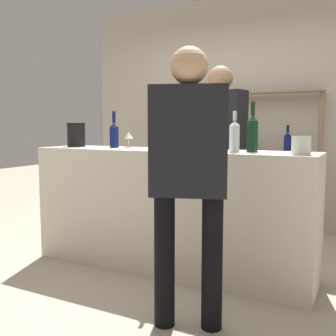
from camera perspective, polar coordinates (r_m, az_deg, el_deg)
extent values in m
plane|color=#B2A893|center=(3.52, 0.00, -14.41)|extent=(16.00, 16.00, 0.00)
cube|color=beige|center=(3.37, 0.00, -6.14)|extent=(2.44, 0.53, 1.04)
cube|color=#B2A899|center=(5.03, 9.94, 7.91)|extent=(4.04, 0.12, 2.80)
cylinder|color=#897056|center=(5.27, -1.33, 1.55)|extent=(0.05, 0.05, 1.63)
cylinder|color=#897056|center=(4.65, 21.11, 0.53)|extent=(0.05, 0.05, 1.63)
cube|color=#897056|center=(4.87, 9.34, 10.56)|extent=(2.08, 0.18, 0.02)
cube|color=#897056|center=(4.86, 9.19, 2.05)|extent=(2.08, 0.18, 0.02)
cylinder|color=black|center=(5.10, 2.13, 3.76)|extent=(0.08, 0.08, 0.24)
cone|color=black|center=(5.10, 2.13, 5.29)|extent=(0.08, 0.08, 0.03)
cylinder|color=black|center=(5.10, 2.14, 5.89)|extent=(0.03, 0.03, 0.07)
cylinder|color=#232328|center=(5.10, 2.14, 6.37)|extent=(0.03, 0.03, 0.01)
cylinder|color=black|center=(4.93, 6.78, 3.56)|extent=(0.07, 0.07, 0.22)
cone|color=black|center=(4.93, 6.80, 5.04)|extent=(0.07, 0.07, 0.03)
cylinder|color=black|center=(4.93, 6.81, 5.77)|extent=(0.03, 0.03, 0.10)
cylinder|color=black|center=(4.93, 6.81, 6.40)|extent=(0.03, 0.03, 0.01)
cylinder|color=#0F1956|center=(4.79, 11.73, 3.27)|extent=(0.07, 0.07, 0.20)
cone|color=#0F1956|center=(4.79, 11.76, 4.67)|extent=(0.07, 0.07, 0.03)
cylinder|color=#0F1956|center=(4.79, 11.77, 5.37)|extent=(0.03, 0.03, 0.08)
cylinder|color=maroon|center=(4.79, 11.78, 5.94)|extent=(0.03, 0.03, 0.01)
cylinder|color=#0F1956|center=(4.69, 16.93, 3.15)|extent=(0.08, 0.08, 0.21)
cone|color=#0F1956|center=(4.69, 16.98, 4.68)|extent=(0.08, 0.08, 0.04)
cylinder|color=#0F1956|center=(4.69, 17.00, 5.44)|extent=(0.03, 0.03, 0.09)
cylinder|color=gold|center=(4.69, 17.02, 6.04)|extent=(0.03, 0.03, 0.01)
cylinder|color=silver|center=(2.95, 7.51, 4.21)|extent=(0.08, 0.08, 0.20)
cone|color=silver|center=(2.95, 7.54, 6.53)|extent=(0.08, 0.08, 0.04)
cylinder|color=silver|center=(2.95, 7.56, 7.64)|extent=(0.03, 0.03, 0.08)
cylinder|color=#232328|center=(2.95, 7.57, 8.51)|extent=(0.03, 0.03, 0.01)
cylinder|color=black|center=(3.23, 5.46, 4.41)|extent=(0.08, 0.08, 0.21)
cone|color=black|center=(3.23, 5.48, 6.55)|extent=(0.08, 0.08, 0.03)
cylinder|color=black|center=(3.23, 5.50, 7.72)|extent=(0.03, 0.03, 0.10)
cylinder|color=gold|center=(3.23, 5.51, 8.69)|extent=(0.03, 0.03, 0.01)
cylinder|color=silver|center=(3.16, -0.35, 4.22)|extent=(0.08, 0.08, 0.19)
cone|color=silver|center=(3.16, -0.35, 6.22)|extent=(0.08, 0.08, 0.03)
cylinder|color=silver|center=(3.16, -0.35, 7.41)|extent=(0.03, 0.03, 0.10)
cylinder|color=black|center=(3.17, -0.35, 8.40)|extent=(0.03, 0.03, 0.01)
cylinder|color=black|center=(3.08, 12.14, 4.50)|extent=(0.09, 0.09, 0.24)
cone|color=black|center=(3.08, 12.19, 7.06)|extent=(0.09, 0.09, 0.04)
cylinder|color=black|center=(3.08, 12.22, 8.34)|extent=(0.03, 0.03, 0.10)
cylinder|color=maroon|center=(3.09, 12.25, 9.38)|extent=(0.03, 0.03, 0.01)
cylinder|color=#0F1956|center=(3.65, -7.82, 4.42)|extent=(0.08, 0.08, 0.19)
cone|color=#0F1956|center=(3.65, -7.85, 6.17)|extent=(0.08, 0.08, 0.04)
cylinder|color=#0F1956|center=(3.65, -7.86, 7.24)|extent=(0.03, 0.03, 0.10)
cylinder|color=maroon|center=(3.65, -7.88, 8.11)|extent=(0.03, 0.03, 0.01)
cylinder|color=silver|center=(3.05, 9.61, 4.21)|extent=(0.08, 0.08, 0.20)
cone|color=silver|center=(3.05, 9.65, 6.43)|extent=(0.08, 0.08, 0.04)
cylinder|color=silver|center=(3.05, 9.67, 7.47)|extent=(0.03, 0.03, 0.07)
cylinder|color=black|center=(3.05, 9.69, 8.28)|extent=(0.03, 0.03, 0.01)
cylinder|color=silver|center=(3.65, -5.74, 3.01)|extent=(0.06, 0.06, 0.00)
cylinder|color=silver|center=(3.65, -5.75, 3.65)|extent=(0.01, 0.01, 0.08)
cone|color=silver|center=(3.65, -5.76, 4.76)|extent=(0.09, 0.09, 0.06)
cylinder|color=black|center=(3.89, -13.17, 4.65)|extent=(0.17, 0.17, 0.22)
cylinder|color=black|center=(3.89, -13.21, 6.32)|extent=(0.18, 0.18, 0.01)
cylinder|color=silver|center=(2.86, 18.76, 3.11)|extent=(0.13, 0.13, 0.13)
sphere|color=tan|center=(2.86, 18.62, 2.82)|extent=(0.02, 0.02, 0.02)
sphere|color=tan|center=(2.87, 18.38, 3.10)|extent=(0.02, 0.02, 0.02)
sphere|color=tan|center=(2.82, 19.15, 2.56)|extent=(0.02, 0.02, 0.02)
sphere|color=tan|center=(2.88, 19.36, 2.84)|extent=(0.02, 0.02, 0.02)
cylinder|color=black|center=(2.45, 6.41, -13.56)|extent=(0.13, 0.13, 0.82)
cylinder|color=black|center=(2.47, -0.51, -13.34)|extent=(0.13, 0.13, 0.82)
cube|color=black|center=(2.32, 3.03, 3.89)|extent=(0.49, 0.34, 0.65)
sphere|color=tan|center=(2.34, 3.10, 14.59)|extent=(0.22, 0.22, 0.22)
cylinder|color=black|center=(3.98, 5.44, -5.47)|extent=(0.14, 0.14, 0.87)
cylinder|color=black|center=(3.82, 9.36, -6.03)|extent=(0.14, 0.14, 0.87)
cube|color=black|center=(3.81, 7.52, 5.84)|extent=(0.52, 0.31, 0.69)
sphere|color=#936B4C|center=(3.84, 7.62, 12.78)|extent=(0.24, 0.24, 0.24)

